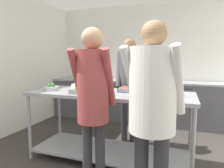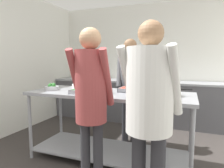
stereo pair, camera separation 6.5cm
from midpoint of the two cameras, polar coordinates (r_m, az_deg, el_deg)
wall_rear at (r=4.79m, az=9.70°, el=6.23°), size 4.20×0.06×2.65m
wall_left at (r=4.15m, az=-25.75°, el=5.61°), size 0.06×3.82×2.65m
back_counter at (r=4.52m, az=8.54°, el=-4.81°), size 4.04×0.65×0.92m
serving_counter at (r=2.72m, az=-0.07°, el=-8.74°), size 2.18×0.81×0.94m
broccoli_bowl at (r=2.97m, az=-16.29°, el=-0.94°), size 0.20×0.20×0.10m
plate_stack at (r=3.12m, az=-8.49°, el=-0.54°), size 0.26×0.26×0.06m
serving_tray_vegetables at (r=2.54m, az=-5.39°, el=-2.23°), size 0.49×0.27×0.05m
serving_tray_roast at (r=2.71m, az=7.43°, el=-1.72°), size 0.43×0.28×0.05m
sauce_pan at (r=2.50m, az=16.62°, el=-2.00°), size 0.39×0.25×0.10m
guest_serving_left at (r=1.95m, az=-5.08°, el=-2.48°), size 0.42×0.35×1.67m
guest_serving_right at (r=1.69m, az=11.73°, el=-4.66°), size 0.53×0.41×1.68m
cook_behind_counter at (r=3.27m, az=5.70°, el=1.54°), size 0.48×0.41×1.71m
water_bottle at (r=4.46m, az=12.52°, el=2.46°), size 0.08×0.08×0.27m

